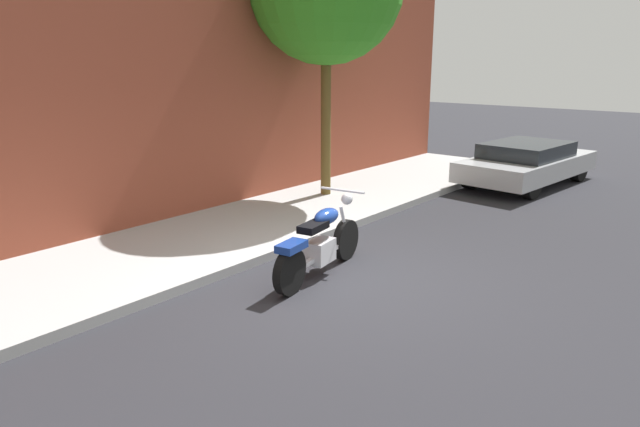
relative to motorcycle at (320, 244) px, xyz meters
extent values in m
plane|color=#28282D|center=(0.10, -0.39, -0.45)|extent=(60.00, 60.00, 0.00)
cube|color=#AFAFAF|center=(0.10, 2.31, -0.38)|extent=(19.10, 2.74, 0.14)
cylinder|color=black|center=(0.76, 0.12, -0.15)|extent=(0.63, 0.22, 0.62)
cylinder|color=black|center=(-0.76, -0.13, -0.15)|extent=(0.63, 0.22, 0.62)
cube|color=silver|center=(0.00, 0.00, -0.10)|extent=(0.48, 0.35, 0.32)
cube|color=silver|center=(0.00, 0.00, -0.17)|extent=(1.38, 0.30, 0.06)
ellipsoid|color=navy|center=(0.18, 0.02, 0.36)|extent=(0.55, 0.34, 0.22)
cube|color=black|center=(-0.17, -0.03, 0.30)|extent=(0.51, 0.31, 0.10)
cube|color=navy|center=(-0.71, -0.12, 0.18)|extent=(0.47, 0.31, 0.10)
cylinder|color=silver|center=(0.71, 0.11, 0.13)|extent=(0.28, 0.09, 0.58)
cylinder|color=silver|center=(0.65, 0.10, 0.64)|extent=(0.15, 0.70, 0.04)
sphere|color=silver|center=(0.78, 0.12, 0.48)|extent=(0.17, 0.17, 0.17)
cylinder|color=silver|center=(-0.27, 0.11, -0.20)|extent=(0.80, 0.22, 0.09)
cylinder|color=black|center=(9.07, 0.54, -0.13)|extent=(0.66, 0.28, 0.64)
cylinder|color=black|center=(8.93, -0.92, -0.13)|extent=(0.66, 0.28, 0.64)
cylinder|color=black|center=(6.50, 0.78, -0.13)|extent=(0.66, 0.28, 0.64)
cylinder|color=black|center=(6.36, -0.68, -0.13)|extent=(0.66, 0.28, 0.64)
cube|color=#B7BABF|center=(7.72, -0.07, 0.01)|extent=(4.19, 2.12, 0.45)
cube|color=#1E2328|center=(7.62, -0.06, 0.38)|extent=(2.24, 1.73, 0.40)
cylinder|color=brown|center=(3.48, 2.69, 1.29)|extent=(0.21, 0.21, 3.49)
camera|label=1|loc=(-5.80, -4.78, 2.50)|focal=32.01mm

